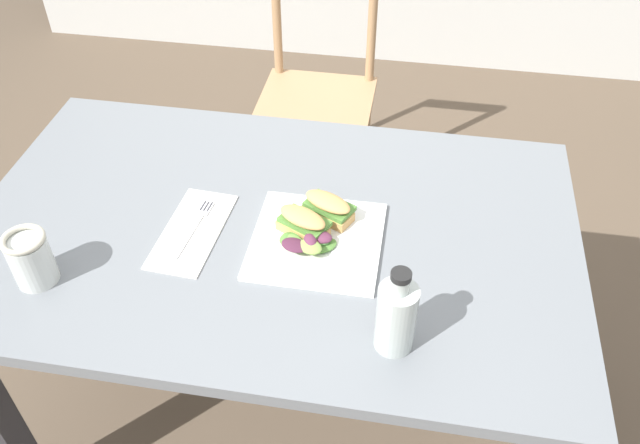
{
  "coord_description": "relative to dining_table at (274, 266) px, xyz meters",
  "views": [
    {
      "loc": [
        0.21,
        -0.97,
        1.71
      ],
      "look_at": [
        0.04,
        0.04,
        0.76
      ],
      "focal_mm": 36.96,
      "sensor_mm": 36.0,
      "label": 1
    }
  ],
  "objects": [
    {
      "name": "fork_on_napkin",
      "position": [
        -0.16,
        -0.03,
        0.13
      ],
      "size": [
        0.04,
        0.19,
        0.0
      ],
      "color": "silver",
      "rests_on": "napkin_folded"
    },
    {
      "name": "chair_wooden_far",
      "position": [
        -0.07,
        1.0,
        -0.17
      ],
      "size": [
        0.4,
        0.4,
        0.87
      ],
      "color": "tan",
      "rests_on": "ground"
    },
    {
      "name": "sandwich_half_front",
      "position": [
        0.07,
        -0.02,
        0.16
      ],
      "size": [
        0.12,
        0.1,
        0.06
      ],
      "color": "tan",
      "rests_on": "plate_lunch"
    },
    {
      "name": "plate_lunch",
      "position": [
        0.1,
        -0.03,
        0.13
      ],
      "size": [
        0.27,
        0.27,
        0.01
      ],
      "primitive_type": "cube",
      "color": "white",
      "rests_on": "dining_table"
    },
    {
      "name": "ground_plane",
      "position": [
        0.07,
        -0.03,
        -0.61
      ],
      "size": [
        8.61,
        8.61,
        0.0
      ],
      "primitive_type": "plane",
      "color": "brown"
    },
    {
      "name": "napkin_folded",
      "position": [
        -0.16,
        -0.04,
        0.13
      ],
      "size": [
        0.14,
        0.27,
        0.0
      ],
      "primitive_type": "cube",
      "rotation": [
        0.0,
        0.0,
        -0.07
      ],
      "color": "silver",
      "rests_on": "dining_table"
    },
    {
      "name": "bottle_cold_brew",
      "position": [
        0.29,
        -0.27,
        0.19
      ],
      "size": [
        0.07,
        0.07,
        0.19
      ],
      "color": "black",
      "rests_on": "dining_table"
    },
    {
      "name": "sandwich_half_back",
      "position": [
        0.12,
        0.04,
        0.16
      ],
      "size": [
        0.12,
        0.1,
        0.06
      ],
      "color": "tan",
      "rests_on": "plate_lunch"
    },
    {
      "name": "dining_table",
      "position": [
        0.0,
        0.0,
        0.0
      ],
      "size": [
        1.31,
        0.83,
        0.74
      ],
      "color": "slate",
      "rests_on": "ground"
    },
    {
      "name": "mason_jar_iced_tea",
      "position": [
        -0.42,
        -0.23,
        0.18
      ],
      "size": [
        0.08,
        0.08,
        0.11
      ],
      "color": "#995623",
      "rests_on": "dining_table"
    },
    {
      "name": "salad_mixed_greens",
      "position": [
        0.09,
        -0.06,
        0.15
      ],
      "size": [
        0.13,
        0.12,
        0.04
      ],
      "color": "#518438",
      "rests_on": "plate_lunch"
    }
  ]
}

